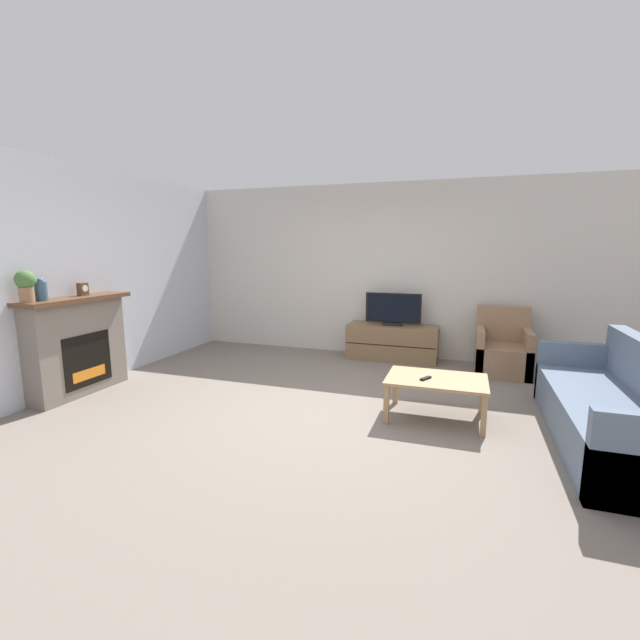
# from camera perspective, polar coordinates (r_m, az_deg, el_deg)

# --- Properties ---
(ground_plane) EXTENTS (24.00, 24.00, 0.00)m
(ground_plane) POSITION_cam_1_polar(r_m,az_deg,el_deg) (4.64, 1.00, -12.01)
(ground_plane) COLOR slate
(wall_back) EXTENTS (12.00, 0.06, 2.70)m
(wall_back) POSITION_cam_1_polar(r_m,az_deg,el_deg) (6.88, 7.80, 6.53)
(wall_back) COLOR beige
(wall_back) RESTS_ON ground
(wall_left) EXTENTS (0.06, 12.00, 2.70)m
(wall_left) POSITION_cam_1_polar(r_m,az_deg,el_deg) (6.06, -28.50, 5.05)
(wall_left) COLOR silver
(wall_left) RESTS_ON ground
(fireplace) EXTENTS (0.40, 1.30, 1.16)m
(fireplace) POSITION_cam_1_polar(r_m,az_deg,el_deg) (5.76, -29.62, -2.88)
(fireplace) COLOR slate
(fireplace) RESTS_ON ground
(mantel_vase_left) EXTENTS (0.12, 0.12, 0.24)m
(mantel_vase_left) POSITION_cam_1_polar(r_m,az_deg,el_deg) (5.41, -33.17, 3.32)
(mantel_vase_left) COLOR #385670
(mantel_vase_left) RESTS_ON fireplace
(mantel_clock) EXTENTS (0.08, 0.11, 0.15)m
(mantel_clock) POSITION_cam_1_polar(r_m,az_deg,el_deg) (5.75, -29.08, 3.61)
(mantel_clock) COLOR brown
(mantel_clock) RESTS_ON fireplace
(potted_plant) EXTENTS (0.19, 0.19, 0.33)m
(potted_plant) POSITION_cam_1_polar(r_m,az_deg,el_deg) (5.31, -34.62, 3.96)
(potted_plant) COLOR #936B4C
(potted_plant) RESTS_ON fireplace
(tv_stand) EXTENTS (1.37, 0.47, 0.54)m
(tv_stand) POSITION_cam_1_polar(r_m,az_deg,el_deg) (6.68, 9.59, -2.96)
(tv_stand) COLOR brown
(tv_stand) RESTS_ON ground
(tv) EXTENTS (0.84, 0.18, 0.49)m
(tv) POSITION_cam_1_polar(r_m,az_deg,el_deg) (6.59, 9.71, 1.26)
(tv) COLOR black
(tv) RESTS_ON tv_stand
(armchair) EXTENTS (0.70, 0.76, 0.90)m
(armchair) POSITION_cam_1_polar(r_m,az_deg,el_deg) (6.42, 23.12, -3.94)
(armchair) COLOR #937051
(armchair) RESTS_ON ground
(coffee_table) EXTENTS (0.98, 0.66, 0.42)m
(coffee_table) POSITION_cam_1_polar(r_m,az_deg,el_deg) (4.49, 15.25, -8.11)
(coffee_table) COLOR #A37F56
(coffee_table) RESTS_ON ground
(remote) EXTENTS (0.11, 0.15, 0.02)m
(remote) POSITION_cam_1_polar(r_m,az_deg,el_deg) (4.40, 13.90, -7.55)
(remote) COLOR black
(remote) RESTS_ON coffee_table
(couch) EXTENTS (0.82, 2.27, 0.89)m
(couch) POSITION_cam_1_polar(r_m,az_deg,el_deg) (4.58, 34.58, -10.16)
(couch) COLOR slate
(couch) RESTS_ON ground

